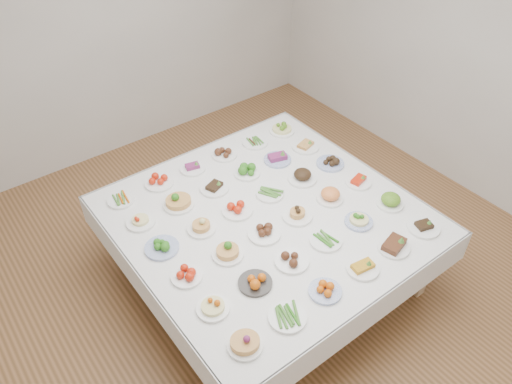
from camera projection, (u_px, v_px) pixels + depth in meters
room_envelope at (255, 86)px, 3.31m from camera, size 5.02×5.02×2.81m
display_table at (267, 220)px, 3.99m from camera, size 2.22×2.22×0.75m
dish_0 at (245, 340)px, 3.00m from camera, size 0.25×0.24×0.14m
dish_1 at (287, 316)px, 3.18m from camera, size 0.26×0.24×0.06m
dish_2 at (325, 289)px, 3.34m from camera, size 0.22×0.22×0.09m
dish_3 at (363, 266)px, 3.49m from camera, size 0.23×0.23×0.09m
dish_4 at (394, 244)px, 3.63m from camera, size 0.24×0.24×0.11m
dish_5 at (424, 226)px, 3.80m from camera, size 0.24×0.24×0.09m
dish_6 at (213, 305)px, 3.22m from camera, size 0.22×0.22×0.11m
dish_7 at (255, 280)px, 3.38m from camera, size 0.23×0.23×0.11m
dish_8 at (292, 257)px, 3.53m from camera, size 0.25×0.25×0.11m
dish_9 at (326, 239)px, 3.70m from camera, size 0.24×0.24×0.06m
dish_10 at (359, 219)px, 3.84m from camera, size 0.22×0.22×0.11m
dish_11 at (391, 200)px, 4.00m from camera, size 0.21×0.21×0.11m
dish_12 at (186, 273)px, 3.43m from camera, size 0.22×0.22×0.10m
dish_13 at (228, 249)px, 3.57m from camera, size 0.23×0.23×0.14m
dish_14 at (264, 231)px, 3.74m from camera, size 0.25×0.25×0.10m
dish_15 at (297, 212)px, 3.89m from camera, size 0.24×0.24×0.12m
dish_16 at (330, 194)px, 4.04m from camera, size 0.23×0.23×0.13m
dish_17 at (358, 181)px, 4.22m from camera, size 0.22×0.22×0.09m
dish_18 at (161, 245)px, 3.63m from camera, size 0.25×0.25×0.10m
dish_19 at (201, 225)px, 3.78m from camera, size 0.22×0.22×0.12m
dish_20 at (237, 208)px, 3.95m from camera, size 0.24×0.24×0.10m
dish_21 at (270, 193)px, 4.11m from camera, size 0.25×0.22×0.06m
dish_22 at (303, 174)px, 4.24m from camera, size 0.24×0.24×0.13m
dish_23 at (331, 161)px, 4.42m from camera, size 0.24×0.24×0.10m
dish_24 at (140, 219)px, 3.84m from camera, size 0.22×0.22×0.11m
dish_25 at (178, 198)px, 3.98m from camera, size 0.27×0.26×0.16m
dish_26 at (214, 186)px, 4.16m from camera, size 0.24×0.24×0.09m
dish_27 at (247, 170)px, 4.31m from camera, size 0.23×0.23×0.11m
dish_28 at (278, 157)px, 4.46m from camera, size 0.24×0.24×0.11m
dish_29 at (306, 144)px, 4.62m from camera, size 0.25×0.25×0.10m
dish_30 at (121, 200)px, 4.05m from camera, size 0.22×0.22×0.05m
dish_31 at (159, 179)px, 4.20m from camera, size 0.24×0.24×0.11m
dish_32 at (192, 167)px, 4.37m from camera, size 0.22×0.22×0.08m
dish_33 at (224, 152)px, 4.52m from camera, size 0.23×0.23×0.10m
dish_34 at (255, 142)px, 4.68m from camera, size 0.24×0.24×0.05m
dish_35 at (282, 126)px, 4.80m from camera, size 0.24×0.24×0.14m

